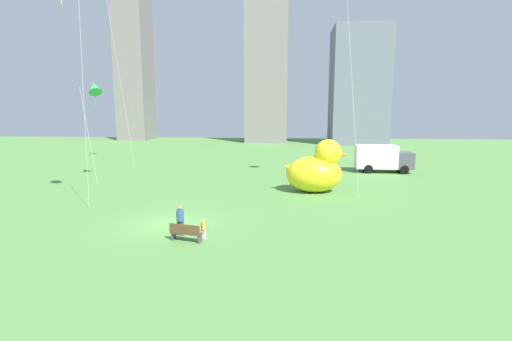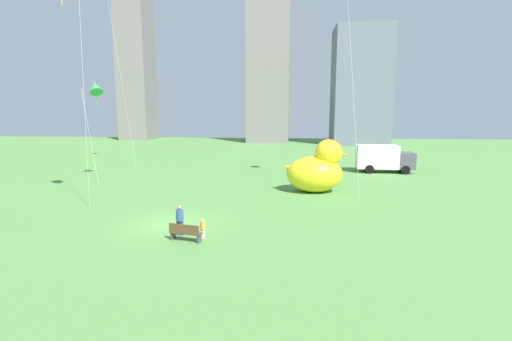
# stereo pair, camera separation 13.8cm
# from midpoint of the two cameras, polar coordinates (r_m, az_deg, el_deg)

# --- Properties ---
(ground_plane) EXTENTS (140.00, 140.00, 0.00)m
(ground_plane) POSITION_cam_midpoint_polar(r_m,az_deg,el_deg) (22.01, -13.05, -7.97)
(ground_plane) COLOR #578E44
(park_bench) EXTENTS (1.69, 0.82, 0.90)m
(park_bench) POSITION_cam_midpoint_polar(r_m,az_deg,el_deg) (18.87, -10.91, -9.26)
(park_bench) COLOR brown
(park_bench) RESTS_ON ground
(person_adult) EXTENTS (0.39, 0.39, 1.58)m
(person_adult) POSITION_cam_midpoint_polar(r_m,az_deg,el_deg) (19.73, -11.70, -7.26)
(person_adult) COLOR #38476B
(person_adult) RESTS_ON ground
(person_child) EXTENTS (0.24, 0.24, 0.98)m
(person_child) POSITION_cam_midpoint_polar(r_m,az_deg,el_deg) (19.15, -8.27, -8.70)
(person_child) COLOR silver
(person_child) RESTS_ON ground
(giant_inflatable_duck) EXTENTS (5.07, 3.25, 4.20)m
(giant_inflatable_duck) POSITION_cam_midpoint_polar(r_m,az_deg,el_deg) (29.82, 9.06, 0.12)
(giant_inflatable_duck) COLOR yellow
(giant_inflatable_duck) RESTS_ON ground
(box_truck) EXTENTS (5.87, 2.61, 2.85)m
(box_truck) POSITION_cam_midpoint_polar(r_m,az_deg,el_deg) (41.38, 18.63, 1.74)
(box_truck) COLOR white
(box_truck) RESTS_ON ground
(city_skyline) EXTENTS (56.45, 16.92, 39.82)m
(city_skyline) POSITION_cam_midpoint_polar(r_m,az_deg,el_deg) (80.61, -0.38, 15.61)
(city_skyline) COLOR gray
(city_skyline) RESTS_ON ground
(kite_green) EXTENTS (2.09, 2.11, 9.23)m
(kite_green) POSITION_cam_midpoint_polar(r_m,az_deg,el_deg) (36.59, -23.60, 11.57)
(kite_green) COLOR silver
(kite_green) RESTS_ON ground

